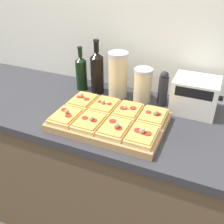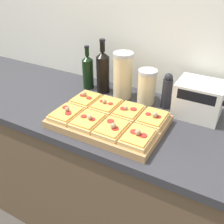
{
  "view_description": "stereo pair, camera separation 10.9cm",
  "coord_description": "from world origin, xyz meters",
  "px_view_note": "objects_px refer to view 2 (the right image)",
  "views": [
    {
      "loc": [
        0.44,
        -0.76,
        1.61
      ],
      "look_at": [
        0.0,
        0.24,
        0.95
      ],
      "focal_mm": 42.0,
      "sensor_mm": 36.0,
      "label": 1
    },
    {
      "loc": [
        0.54,
        -0.72,
        1.61
      ],
      "look_at": [
        0.0,
        0.24,
        0.95
      ],
      "focal_mm": 42.0,
      "sensor_mm": 36.0,
      "label": 2
    }
  ],
  "objects_px": {
    "cutting_board": "(109,121)",
    "grain_jar_short": "(147,86)",
    "pepper_mill": "(167,91)",
    "wine_bottle": "(103,71)",
    "olive_oil_bottle": "(88,71)",
    "toaster_oven": "(199,99)",
    "grain_jar_tall": "(123,75)"
  },
  "relations": [
    {
      "from": "wine_bottle",
      "to": "olive_oil_bottle",
      "type": "bearing_deg",
      "value": 180.0
    },
    {
      "from": "cutting_board",
      "to": "grain_jar_short",
      "type": "height_order",
      "value": "grain_jar_short"
    },
    {
      "from": "olive_oil_bottle",
      "to": "grain_jar_tall",
      "type": "bearing_deg",
      "value": 0.0
    },
    {
      "from": "olive_oil_bottle",
      "to": "pepper_mill",
      "type": "bearing_deg",
      "value": 0.0
    },
    {
      "from": "olive_oil_bottle",
      "to": "pepper_mill",
      "type": "relative_size",
      "value": 1.34
    },
    {
      "from": "grain_jar_tall",
      "to": "grain_jar_short",
      "type": "distance_m",
      "value": 0.15
    },
    {
      "from": "olive_oil_bottle",
      "to": "cutting_board",
      "type": "bearing_deg",
      "value": -43.22
    },
    {
      "from": "wine_bottle",
      "to": "grain_jar_short",
      "type": "distance_m",
      "value": 0.28
    },
    {
      "from": "olive_oil_bottle",
      "to": "grain_jar_short",
      "type": "bearing_deg",
      "value": 0.0
    },
    {
      "from": "wine_bottle",
      "to": "toaster_oven",
      "type": "height_order",
      "value": "wine_bottle"
    },
    {
      "from": "grain_jar_tall",
      "to": "olive_oil_bottle",
      "type": "bearing_deg",
      "value": 180.0
    },
    {
      "from": "pepper_mill",
      "to": "olive_oil_bottle",
      "type": "bearing_deg",
      "value": 180.0
    },
    {
      "from": "wine_bottle",
      "to": "grain_jar_short",
      "type": "height_order",
      "value": "wine_bottle"
    },
    {
      "from": "cutting_board",
      "to": "olive_oil_bottle",
      "type": "xyz_separation_m",
      "value": [
        -0.32,
        0.3,
        0.09
      ]
    },
    {
      "from": "wine_bottle",
      "to": "pepper_mill",
      "type": "bearing_deg",
      "value": 0.0
    },
    {
      "from": "pepper_mill",
      "to": "grain_jar_short",
      "type": "bearing_deg",
      "value": 180.0
    },
    {
      "from": "grain_jar_short",
      "to": "pepper_mill",
      "type": "bearing_deg",
      "value": 0.0
    },
    {
      "from": "cutting_board",
      "to": "grain_jar_tall",
      "type": "xyz_separation_m",
      "value": [
        -0.08,
        0.3,
        0.11
      ]
    },
    {
      "from": "cutting_board",
      "to": "grain_jar_tall",
      "type": "bearing_deg",
      "value": 105.19
    },
    {
      "from": "olive_oil_bottle",
      "to": "wine_bottle",
      "type": "height_order",
      "value": "wine_bottle"
    },
    {
      "from": "toaster_oven",
      "to": "pepper_mill",
      "type": "bearing_deg",
      "value": 179.71
    },
    {
      "from": "grain_jar_short",
      "to": "toaster_oven",
      "type": "height_order",
      "value": "grain_jar_short"
    },
    {
      "from": "cutting_board",
      "to": "grain_jar_short",
      "type": "relative_size",
      "value": 2.77
    },
    {
      "from": "grain_jar_short",
      "to": "pepper_mill",
      "type": "relative_size",
      "value": 0.97
    },
    {
      "from": "grain_jar_short",
      "to": "toaster_oven",
      "type": "distance_m",
      "value": 0.28
    },
    {
      "from": "wine_bottle",
      "to": "toaster_oven",
      "type": "distance_m",
      "value": 0.56
    },
    {
      "from": "cutting_board",
      "to": "olive_oil_bottle",
      "type": "distance_m",
      "value": 0.45
    },
    {
      "from": "wine_bottle",
      "to": "grain_jar_short",
      "type": "relative_size",
      "value": 1.65
    },
    {
      "from": "olive_oil_bottle",
      "to": "grain_jar_tall",
      "type": "distance_m",
      "value": 0.24
    },
    {
      "from": "wine_bottle",
      "to": "cutting_board",
      "type": "bearing_deg",
      "value": -54.67
    },
    {
      "from": "grain_jar_short",
      "to": "pepper_mill",
      "type": "distance_m",
      "value": 0.11
    },
    {
      "from": "cutting_board",
      "to": "olive_oil_bottle",
      "type": "bearing_deg",
      "value": 136.78
    }
  ]
}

